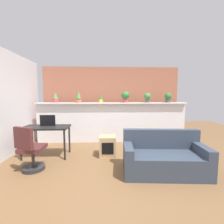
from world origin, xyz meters
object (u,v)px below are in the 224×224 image
at_px(tv_monitor, 48,120).
at_px(potted_plant_1, 79,98).
at_px(potted_plant_5, 168,97).
at_px(potted_plant_4, 147,97).
at_px(potted_plant_0, 55,98).
at_px(desk, 46,130).
at_px(potted_plant_2, 101,98).
at_px(couch, 164,158).
at_px(potted_plant_3, 125,96).
at_px(office_chair, 30,152).
at_px(side_cube_shelf, 108,146).

bearing_deg(tv_monitor, potted_plant_1, 60.30).
bearing_deg(potted_plant_5, potted_plant_4, -177.99).
distance_m(potted_plant_0, potted_plant_1, 0.73).
relative_size(potted_plant_4, desk, 0.27).
distance_m(potted_plant_2, couch, 2.71).
height_order(potted_plant_3, office_chair, potted_plant_3).
relative_size(potted_plant_1, potted_plant_2, 1.32).
height_order(potted_plant_4, potted_plant_5, potted_plant_5).
distance_m(potted_plant_5, tv_monitor, 3.67).
height_order(potted_plant_1, side_cube_shelf, potted_plant_1).
bearing_deg(couch, potted_plant_0, 142.04).
height_order(potted_plant_5, desk, potted_plant_5).
xyz_separation_m(potted_plant_2, desk, (-1.31, -1.18, -0.75)).
bearing_deg(potted_plant_3, potted_plant_0, 178.75).
bearing_deg(potted_plant_0, potted_plant_1, -3.58).
bearing_deg(potted_plant_2, potted_plant_3, -3.53).
bearing_deg(potted_plant_3, potted_plant_4, -0.05).
relative_size(potted_plant_1, potted_plant_5, 1.15).
height_order(potted_plant_0, side_cube_shelf, potted_plant_0).
bearing_deg(couch, side_cube_shelf, 140.67).
bearing_deg(potted_plant_4, tv_monitor, -159.33).
relative_size(potted_plant_3, desk, 0.32).
distance_m(potted_plant_1, couch, 3.08).
relative_size(potted_plant_5, side_cube_shelf, 0.62).
height_order(potted_plant_2, potted_plant_3, potted_plant_3).
distance_m(potted_plant_5, side_cube_shelf, 2.60).
bearing_deg(tv_monitor, couch, -21.41).
relative_size(potted_plant_5, desk, 0.28).
relative_size(potted_plant_1, potted_plant_3, 1.02).
height_order(potted_plant_0, potted_plant_4, potted_plant_0).
bearing_deg(desk, potted_plant_5, 18.37).
bearing_deg(desk, tv_monitor, 78.39).
xyz_separation_m(potted_plant_2, tv_monitor, (-1.30, -1.10, -0.53)).
bearing_deg(potted_plant_3, potted_plant_1, 179.91).
distance_m(potted_plant_2, tv_monitor, 1.78).
height_order(potted_plant_0, couch, potted_plant_0).
height_order(potted_plant_0, desk, potted_plant_0).
xyz_separation_m(potted_plant_0, potted_plant_5, (3.59, -0.03, 0.01)).
bearing_deg(desk, potted_plant_4, 21.98).
distance_m(potted_plant_3, tv_monitor, 2.41).
distance_m(desk, couch, 2.78).
relative_size(potted_plant_3, side_cube_shelf, 0.71).
bearing_deg(potted_plant_0, tv_monitor, -83.34).
height_order(potted_plant_5, side_cube_shelf, potted_plant_5).
bearing_deg(office_chair, tv_monitor, 86.40).
bearing_deg(desk, side_cube_shelf, -1.50).
relative_size(potted_plant_2, potted_plant_3, 0.77).
bearing_deg(potted_plant_3, desk, -151.64).
bearing_deg(potted_plant_2, couch, -58.77).
bearing_deg(side_cube_shelf, potted_plant_5, 31.19).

